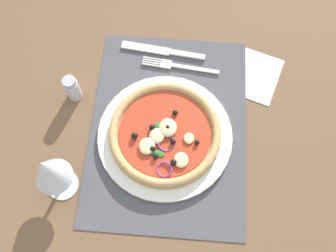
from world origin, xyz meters
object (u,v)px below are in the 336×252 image
at_px(pizza, 165,133).
at_px(plate, 165,136).
at_px(pepper_shaker, 72,88).
at_px(napkin, 253,75).
at_px(fork, 176,66).
at_px(knife, 162,51).
at_px(wine_glass, 49,171).

bearing_deg(pizza, plate, -0.03).
relative_size(plate, pepper_shaker, 4.26).
xyz_separation_m(plate, pizza, (-0.00, 0.00, 0.02)).
height_order(pizza, napkin, pizza).
bearing_deg(fork, plate, 92.18).
height_order(knife, pepper_shaker, pepper_shaker).
xyz_separation_m(plate, wine_glass, (-0.12, 0.20, 0.09)).
distance_m(pizza, knife, 0.22).
bearing_deg(wine_glass, fork, -35.44).
height_order(plate, fork, plate).
xyz_separation_m(plate, fork, (0.18, -0.01, -0.00)).
distance_m(fork, wine_glass, 0.38).
distance_m(wine_glass, napkin, 0.49).
distance_m(wine_glass, pepper_shaker, 0.22).
bearing_deg(knife, wine_glass, 68.66).
xyz_separation_m(fork, pepper_shaker, (-0.09, 0.22, 0.03)).
relative_size(wine_glass, napkin, 1.16).
distance_m(napkin, pepper_shaker, 0.41).
relative_size(pizza, wine_glass, 1.58).
height_order(wine_glass, napkin, wine_glass).
bearing_deg(napkin, pepper_shaker, 101.90).
relative_size(fork, knife, 0.90).
bearing_deg(fork, knife, -40.98).
relative_size(fork, napkin, 1.41).
distance_m(fork, knife, 0.05).
bearing_deg(napkin, plate, 131.82).
bearing_deg(napkin, wine_glass, 126.66).
height_order(plate, pepper_shaker, pepper_shaker).
distance_m(pizza, pepper_shaker, 0.23).
height_order(fork, napkin, fork).
height_order(knife, napkin, knife).
xyz_separation_m(wine_glass, napkin, (0.29, -0.39, -0.10)).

